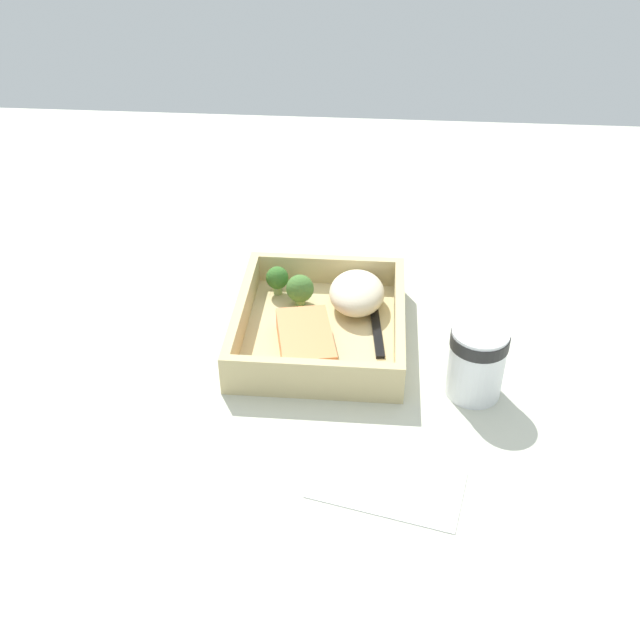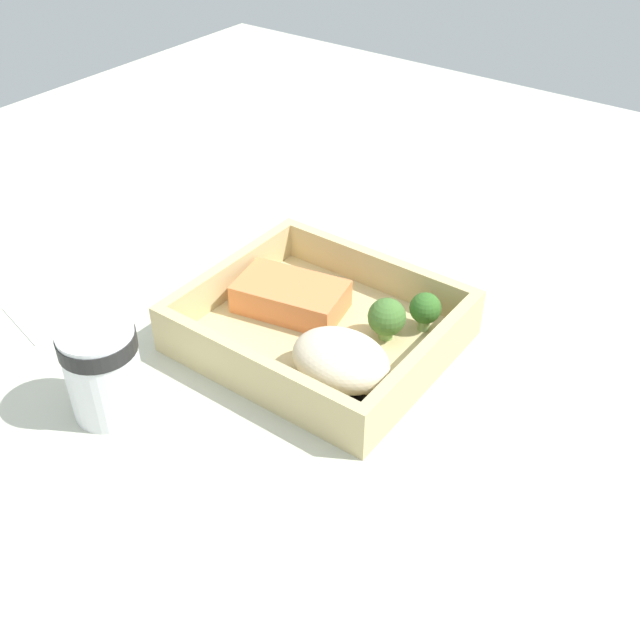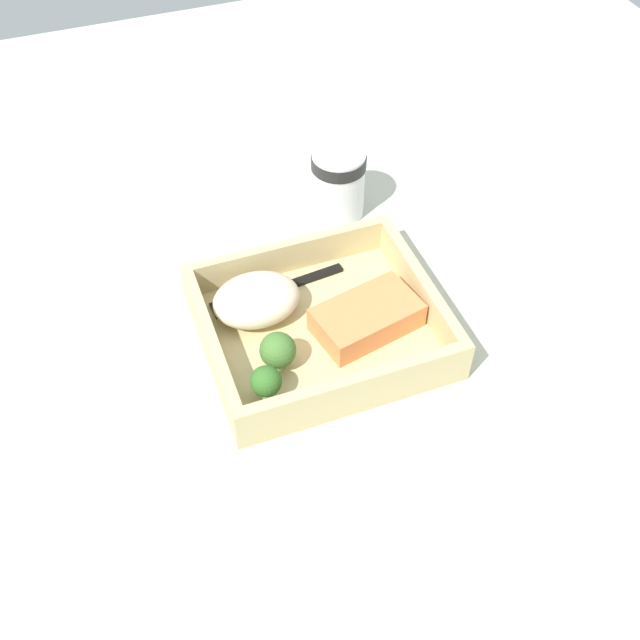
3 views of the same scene
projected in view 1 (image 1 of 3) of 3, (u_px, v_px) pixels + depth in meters
ground_plane at (320, 343)px, 98.48cm from camera, size 160.00×160.00×2.00cm
takeout_tray at (320, 333)px, 97.55cm from camera, size 24.67×21.52×1.20cm
tray_rim at (320, 317)px, 96.05cm from camera, size 24.67×21.52×3.97cm
salmon_fillet at (305, 341)px, 92.54cm from camera, size 12.12×8.59×3.06cm
mashed_potatoes at (357, 293)px, 100.16cm from camera, size 9.52×7.40×4.48cm
broccoli_floret_1 at (300, 289)px, 100.65cm from camera, size 3.76×3.76×4.36cm
broccoli_floret_2 at (277, 279)px, 102.75cm from camera, size 3.14×3.14×4.12cm
fork at (375, 315)px, 99.38cm from camera, size 15.89×3.20×0.44cm
paper_cup at (477, 359)px, 86.10cm from camera, size 6.70×6.70×8.92cm
receipt_slip at (387, 484)px, 77.01cm from camera, size 11.61×16.90×0.24cm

